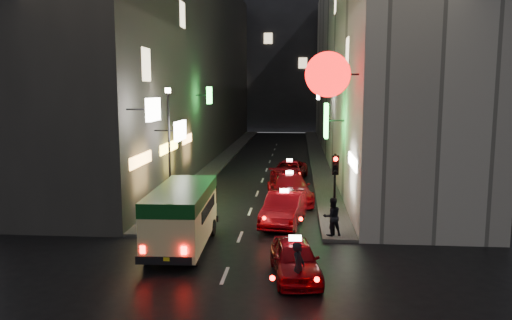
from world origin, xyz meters
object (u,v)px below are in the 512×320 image
(minibus, at_px, (182,210))
(taxi_near, at_px, (295,256))
(traffic_light, at_px, (335,177))
(lamp_post, at_px, (169,140))
(pedestrian_crossing, at_px, (298,265))

(minibus, distance_m, taxi_near, 5.29)
(traffic_light, bearing_deg, lamp_post, 151.09)
(pedestrian_crossing, bearing_deg, minibus, 64.42)
(minibus, xyz_separation_m, traffic_light, (6.10, 1.70, 1.12))
(minibus, xyz_separation_m, taxi_near, (4.48, -2.68, -0.82))
(taxi_near, distance_m, lamp_post, 11.47)
(taxi_near, relative_size, lamp_post, 0.79)
(traffic_light, relative_size, lamp_post, 0.56)
(pedestrian_crossing, height_order, traffic_light, traffic_light)
(lamp_post, bearing_deg, minibus, -71.33)
(minibus, distance_m, pedestrian_crossing, 6.12)
(minibus, height_order, taxi_near, minibus)
(taxi_near, relative_size, traffic_light, 1.40)
(pedestrian_crossing, bearing_deg, taxi_near, 20.31)
(pedestrian_crossing, distance_m, traffic_light, 6.14)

